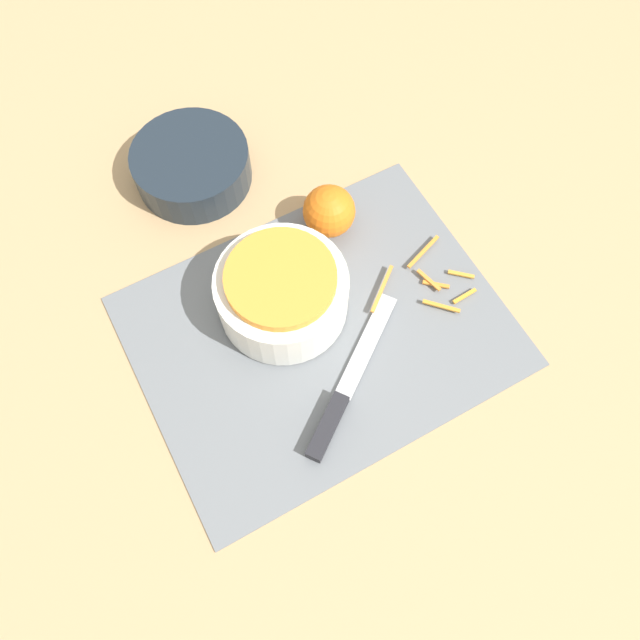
{
  "coord_description": "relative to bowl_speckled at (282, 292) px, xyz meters",
  "views": [
    {
      "loc": [
        -0.16,
        -0.29,
        0.75
      ],
      "look_at": [
        0.0,
        0.0,
        0.04
      ],
      "focal_mm": 35.0,
      "sensor_mm": 36.0,
      "label": 1
    }
  ],
  "objects": [
    {
      "name": "ground_plane",
      "position": [
        0.03,
        -0.05,
        -0.05
      ],
      "size": [
        4.0,
        4.0,
        0.0
      ],
      "primitive_type": "plane",
      "color": "tan"
    },
    {
      "name": "cutting_board",
      "position": [
        0.03,
        -0.05,
        -0.04
      ],
      "size": [
        0.47,
        0.36,
        0.01
      ],
      "color": "slate",
      "rests_on": "ground_plane"
    },
    {
      "name": "bowl_speckled",
      "position": [
        0.0,
        0.0,
        0.0
      ],
      "size": [
        0.17,
        0.17,
        0.08
      ],
      "color": "silver",
      "rests_on": "cutting_board"
    },
    {
      "name": "bowl_dark",
      "position": [
        -0.02,
        0.25,
        -0.02
      ],
      "size": [
        0.17,
        0.17,
        0.05
      ],
      "color": "#1E2833",
      "rests_on": "ground_plane"
    },
    {
      "name": "knife",
      "position": [
        -0.0,
        -0.15,
        -0.03
      ],
      "size": [
        0.21,
        0.16,
        0.02
      ],
      "rotation": [
        0.0,
        0.0,
        0.63
      ],
      "color": "#232328",
      "rests_on": "cutting_board"
    },
    {
      "name": "orange_left",
      "position": [
        0.11,
        0.08,
        -0.0
      ],
      "size": [
        0.07,
        0.07,
        0.07
      ],
      "color": "orange",
      "rests_on": "cutting_board"
    },
    {
      "name": "peel_pile",
      "position": [
        0.19,
        -0.06,
        -0.04
      ],
      "size": [
        0.15,
        0.11,
        0.01
      ],
      "color": "gold",
      "rests_on": "cutting_board"
    }
  ]
}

